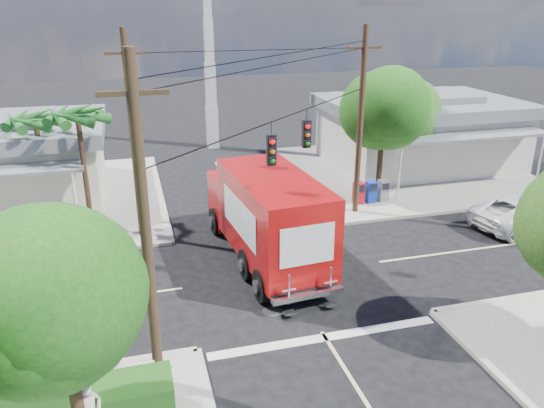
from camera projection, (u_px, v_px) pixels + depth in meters
name	position (u px, v px, depth m)	size (l,w,h in m)	color
ground	(286.00, 274.00, 20.57)	(120.00, 120.00, 0.00)	black
sidewalk_ne	(402.00, 171.00, 33.06)	(14.12, 14.12, 0.14)	gray
sidewalk_nw	(26.00, 204.00, 27.64)	(14.12, 14.12, 0.14)	gray
road_markings	(297.00, 293.00, 19.25)	(32.00, 32.00, 0.01)	beige
building_ne	(420.00, 130.00, 33.64)	(11.80, 10.20, 4.50)	beige
building_nw	(1.00, 157.00, 28.02)	(10.80, 10.20, 4.30)	beige
radio_tower	(210.00, 68.00, 36.71)	(0.80, 0.80, 17.00)	silver
tree_sw_front	(61.00, 302.00, 10.50)	(3.88, 3.78, 6.03)	#422D1C
tree_ne_front	(384.00, 111.00, 26.77)	(4.21, 4.14, 6.66)	#422D1C
tree_ne_back	(408.00, 112.00, 29.60)	(3.77, 3.66, 5.82)	#422D1C
palm_nw_front	(78.00, 118.00, 23.67)	(3.01, 3.08, 5.59)	#422D1C
palm_nw_back	(36.00, 122.00, 24.66)	(3.01, 3.08, 5.19)	#422D1C
utility_poles	(234.00, 150.00, 19.96)	(12.00, 10.68, 9.00)	#473321
picket_fence	(54.00, 393.00, 13.34)	(5.94, 0.06, 1.00)	silver
vending_boxes	(371.00, 192.00, 27.53)	(1.90, 0.50, 1.10)	#A60D18
delivery_truck	(266.00, 216.00, 21.10)	(3.50, 8.99, 3.80)	black
parked_car	(524.00, 212.00, 24.73)	(2.46, 5.34, 1.48)	silver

